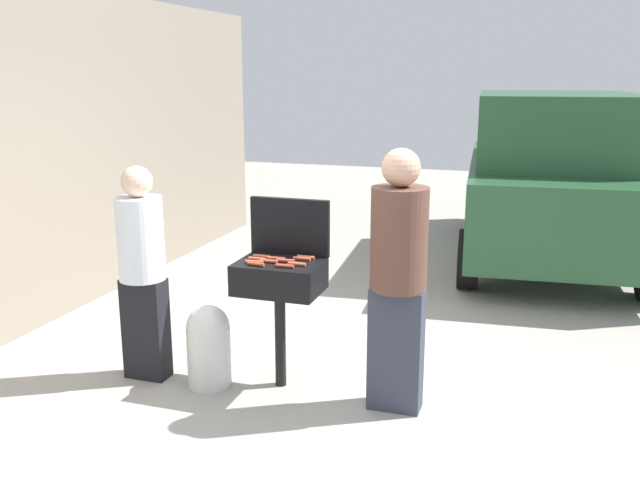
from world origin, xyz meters
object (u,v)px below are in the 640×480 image
(hot_dog_5, at_px, (297,264))
(hot_dog_10, at_px, (262,256))
(hot_dog_2, at_px, (269,261))
(hot_dog_7, at_px, (257,259))
(hot_dog_8, at_px, (256,264))
(hot_dog_9, at_px, (302,259))
(bbq_grill, at_px, (279,282))
(hot_dog_0, at_px, (276,258))
(person_right, at_px, (398,272))
(propane_tank, at_px, (209,344))
(parked_minivan, at_px, (551,176))
(hot_dog_1, at_px, (286,261))
(hot_dog_3, at_px, (306,257))
(person_left, at_px, (142,266))
(hot_dog_6, at_px, (285,266))
(hot_dog_4, at_px, (254,262))

(hot_dog_5, xyz_separation_m, hot_dog_10, (-0.31, 0.11, 0.00))
(hot_dog_5, bearing_deg, hot_dog_2, 177.84)
(hot_dog_2, distance_m, hot_dog_7, 0.10)
(hot_dog_8, xyz_separation_m, hot_dog_9, (0.25, 0.24, 0.00))
(bbq_grill, relative_size, hot_dog_0, 7.26)
(hot_dog_2, height_order, hot_dog_5, same)
(hot_dog_0, relative_size, hot_dog_8, 1.00)
(bbq_grill, distance_m, person_right, 0.89)
(hot_dog_2, distance_m, propane_tank, 0.78)
(hot_dog_9, distance_m, person_right, 0.76)
(bbq_grill, bearing_deg, hot_dog_8, -128.70)
(hot_dog_7, xyz_separation_m, hot_dog_8, (0.05, -0.13, 0.00))
(hot_dog_7, bearing_deg, parked_minivan, 65.67)
(hot_dog_1, relative_size, hot_dog_8, 1.00)
(parked_minivan, bearing_deg, hot_dog_5, 64.57)
(hot_dog_0, height_order, hot_dog_3, same)
(hot_dog_3, height_order, person_left, person_left)
(hot_dog_2, height_order, person_right, person_right)
(hot_dog_3, xyz_separation_m, hot_dog_7, (-0.31, -0.16, 0.00))
(parked_minivan, bearing_deg, person_left, 53.30)
(hot_dog_6, xyz_separation_m, propane_tank, (-0.59, -0.04, -0.64))
(bbq_grill, xyz_separation_m, hot_dog_8, (-0.12, -0.15, 0.16))
(hot_dog_4, relative_size, hot_dog_10, 1.00)
(bbq_grill, distance_m, hot_dog_8, 0.24)
(hot_dog_1, distance_m, hot_dog_8, 0.22)
(hot_dog_5, relative_size, parked_minivan, 0.03)
(hot_dog_8, bearing_deg, hot_dog_0, 67.98)
(bbq_grill, distance_m, hot_dog_3, 0.26)
(bbq_grill, distance_m, hot_dog_2, 0.18)
(hot_dog_0, height_order, parked_minivan, parked_minivan)
(hot_dog_6, height_order, hot_dog_7, same)
(hot_dog_8, distance_m, person_right, 0.99)
(hot_dog_6, relative_size, hot_dog_7, 1.00)
(hot_dog_5, bearing_deg, person_right, -2.10)
(hot_dog_2, bearing_deg, parked_minivan, 66.91)
(bbq_grill, distance_m, propane_tank, 0.71)
(person_left, bearing_deg, hot_dog_6, -0.58)
(hot_dog_10, height_order, person_left, person_left)
(hot_dog_3, height_order, hot_dog_7, same)
(hot_dog_3, distance_m, hot_dog_10, 0.32)
(hot_dog_10, distance_m, propane_tank, 0.76)
(hot_dog_4, height_order, parked_minivan, parked_minivan)
(hot_dog_8, distance_m, propane_tank, 0.74)
(hot_dog_7, distance_m, propane_tank, 0.74)
(hot_dog_9, xyz_separation_m, propane_tank, (-0.64, -0.26, -0.64))
(hot_dog_6, distance_m, parked_minivan, 4.82)
(hot_dog_3, distance_m, parked_minivan, 4.55)
(hot_dog_1, distance_m, hot_dog_5, 0.12)
(hot_dog_4, height_order, hot_dog_5, same)
(hot_dog_7, height_order, person_right, person_right)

